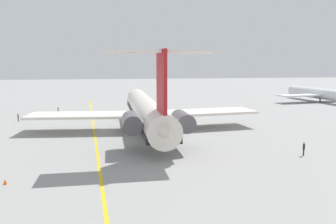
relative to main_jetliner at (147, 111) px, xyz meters
name	(u,v)px	position (x,y,z in m)	size (l,w,h in m)	color
ground	(106,132)	(-0.96, -7.33, -3.77)	(392.39, 392.39, 0.00)	gray
main_jetliner	(147,111)	(0.00, 0.00, 0.00)	(47.33, 42.15, 13.81)	silver
airliner_far_left	(319,93)	(-38.22, 57.97, -1.18)	(29.46, 29.22, 8.80)	silver
ground_crew_near_nose	(304,147)	(18.92, 18.87, -2.60)	(0.29, 0.40, 1.83)	black
ground_crew_near_tail	(18,116)	(-14.73, -25.56, -2.71)	(0.27, 0.38, 1.67)	black
ground_crew_portside	(58,110)	(-23.39, -18.86, -2.63)	(0.38, 0.30, 1.79)	black
ground_crew_starboard	(35,114)	(-17.75, -22.91, -2.72)	(0.27, 0.38, 1.66)	black
safety_cone_nose	(5,182)	(23.98, -16.73, -3.49)	(0.40, 0.40, 0.55)	#EA590F
taxiway_centreline	(94,132)	(-1.33, -9.29, -3.76)	(99.28, 0.36, 0.01)	gold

